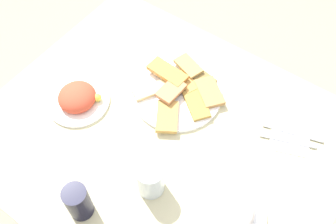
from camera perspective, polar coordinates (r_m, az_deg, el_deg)
The scene contains 10 objects.
ground_plane at distance 1.91m, azimuth -0.59°, elevation -14.96°, with size 6.00×6.00×0.00m, color gray.
dining_table at distance 1.28m, azimuth -0.86°, elevation -5.12°, with size 1.08×0.91×0.77m.
pide_platter at distance 1.28m, azimuth 1.57°, elevation 3.02°, with size 0.31×0.32×0.04m.
salad_plate_greens at distance 1.09m, azimuth 9.34°, elevation -14.22°, with size 0.20×0.20×0.07m.
salad_plate_rice at distance 1.29m, azimuth -13.13°, elevation 1.99°, with size 0.20×0.20×0.07m.
soda_can at distance 1.07m, azimuth -13.08°, elevation -12.76°, with size 0.07×0.07×0.12m, color black.
drinking_glass at distance 1.08m, azimuth -2.61°, elevation -9.81°, with size 0.08×0.08×0.11m, color silver.
paper_napkin at distance 1.26m, azimuth 17.50°, elevation -3.52°, with size 0.12×0.12×0.00m, color white.
fork at distance 1.26m, azimuth 17.89°, elevation -2.84°, with size 0.19×0.01×0.01m, color silver.
spoon at distance 1.24m, azimuth 17.20°, elevation -4.02°, with size 0.17×0.01×0.01m, color silver.
Camera 1 is at (-0.37, 0.49, 1.81)m, focal length 41.44 mm.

